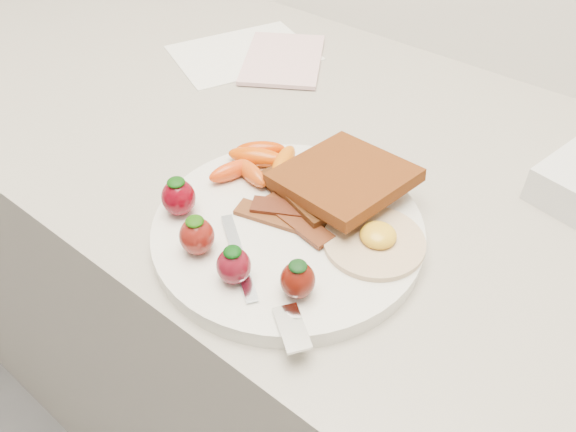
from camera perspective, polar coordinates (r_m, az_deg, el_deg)
The scene contains 11 objects.
counter at distance 1.01m, azimuth 4.77°, elevation -15.11°, with size 2.00×0.60×0.90m, color gray.
plate at distance 0.56m, azimuth 0.00°, elevation -1.43°, with size 0.27×0.27×0.02m, color silver.
toast_lower at distance 0.59m, azimuth 3.66°, elevation 3.26°, with size 0.10×0.10×0.01m, color #381B06.
toast_upper at distance 0.58m, azimuth 5.67°, elevation 3.95°, with size 0.12×0.12×0.01m, color #371806.
fried_egg at distance 0.54m, azimuth 8.84°, elevation -2.40°, with size 0.11×0.11×0.02m.
bacon_strips at distance 0.56m, azimuth 0.17°, elevation 0.04°, with size 0.11×0.07×0.01m.
baby_carrots at distance 0.62m, azimuth -3.08°, elevation 5.57°, with size 0.08×0.11×0.02m.
strawberries at distance 0.52m, azimuth -6.99°, elevation -2.27°, with size 0.19×0.06×0.04m.
fork at distance 0.50m, azimuth -2.74°, elevation -7.14°, with size 0.16×0.09×0.00m.
paper_sheet at distance 0.90m, azimuth -4.58°, elevation 16.18°, with size 0.15×0.20×0.00m, color white.
notepad at distance 0.87m, azimuth -0.49°, elevation 15.67°, with size 0.11×0.16×0.01m, color beige.
Camera 1 is at (0.27, 1.23, 1.30)m, focal length 35.00 mm.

